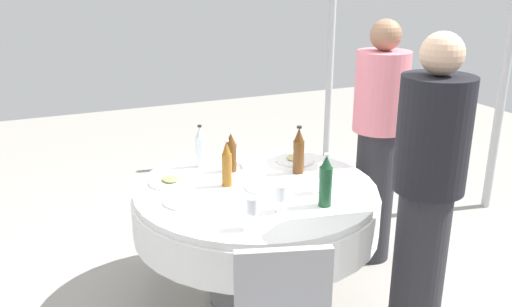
{
  "coord_description": "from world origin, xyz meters",
  "views": [
    {
      "loc": [
        -2.63,
        1.13,
        1.93
      ],
      "look_at": [
        0.0,
        0.0,
        0.94
      ],
      "focal_mm": 38.16,
      "sensor_mm": 36.0,
      "label": 1
    }
  ],
  "objects_px": {
    "bottle_brown_west": "(299,151)",
    "plate_north": "(268,186)",
    "wine_glass_far": "(252,207)",
    "wine_glass_mid": "(323,173)",
    "bottle_clear_south": "(200,147)",
    "bottle_brown_right": "(231,153)",
    "bottle_amber_far": "(227,165)",
    "plate_left": "(294,160)",
    "person_south": "(426,197)",
    "dining_table": "(256,210)",
    "plate_east": "(171,181)",
    "bottle_dark_green_front": "(326,182)",
    "person_front": "(378,140)",
    "wine_glass_right": "(281,193)",
    "plate_near": "(186,201)"
  },
  "relations": [
    {
      "from": "bottle_clear_south",
      "to": "bottle_brown_west",
      "type": "bearing_deg",
      "value": -123.9
    },
    {
      "from": "bottle_brown_right",
      "to": "plate_left",
      "type": "height_order",
      "value": "bottle_brown_right"
    },
    {
      "from": "bottle_brown_right",
      "to": "plate_north",
      "type": "distance_m",
      "value": 0.36
    },
    {
      "from": "bottle_brown_west",
      "to": "bottle_clear_south",
      "type": "bearing_deg",
      "value": 56.1
    },
    {
      "from": "bottle_brown_west",
      "to": "bottle_amber_far",
      "type": "xyz_separation_m",
      "value": [
        -0.02,
        0.47,
        -0.01
      ]
    },
    {
      "from": "bottle_amber_far",
      "to": "wine_glass_far",
      "type": "xyz_separation_m",
      "value": [
        -0.55,
        0.08,
        -0.02
      ]
    },
    {
      "from": "wine_glass_right",
      "to": "wine_glass_far",
      "type": "relative_size",
      "value": 0.89
    },
    {
      "from": "wine_glass_far",
      "to": "wine_glass_mid",
      "type": "xyz_separation_m",
      "value": [
        0.25,
        -0.53,
        0.01
      ]
    },
    {
      "from": "plate_north",
      "to": "plate_left",
      "type": "relative_size",
      "value": 1.04
    },
    {
      "from": "bottle_brown_west",
      "to": "plate_north",
      "type": "height_order",
      "value": "bottle_brown_west"
    },
    {
      "from": "bottle_clear_south",
      "to": "bottle_brown_right",
      "type": "height_order",
      "value": "bottle_clear_south"
    },
    {
      "from": "plate_left",
      "to": "plate_east",
      "type": "bearing_deg",
      "value": 93.01
    },
    {
      "from": "bottle_brown_right",
      "to": "plate_near",
      "type": "relative_size",
      "value": 1.06
    },
    {
      "from": "dining_table",
      "to": "bottle_brown_west",
      "type": "distance_m",
      "value": 0.44
    },
    {
      "from": "bottle_brown_right",
      "to": "plate_left",
      "type": "distance_m",
      "value": 0.44
    },
    {
      "from": "bottle_clear_south",
      "to": "dining_table",
      "type": "bearing_deg",
      "value": -156.56
    },
    {
      "from": "bottle_clear_south",
      "to": "bottle_amber_far",
      "type": "xyz_separation_m",
      "value": [
        -0.36,
        -0.04,
        0.0
      ]
    },
    {
      "from": "wine_glass_right",
      "to": "plate_north",
      "type": "bearing_deg",
      "value": -12.61
    },
    {
      "from": "plate_north",
      "to": "bottle_amber_far",
      "type": "bearing_deg",
      "value": 59.86
    },
    {
      "from": "bottle_dark_green_front",
      "to": "bottle_clear_south",
      "type": "height_order",
      "value": "bottle_dark_green_front"
    },
    {
      "from": "bottle_brown_west",
      "to": "wine_glass_right",
      "type": "height_order",
      "value": "bottle_brown_west"
    },
    {
      "from": "wine_glass_far",
      "to": "plate_left",
      "type": "xyz_separation_m",
      "value": [
        0.76,
        -0.61,
        -0.1
      ]
    },
    {
      "from": "plate_near",
      "to": "plate_east",
      "type": "bearing_deg",
      "value": 1.19
    },
    {
      "from": "bottle_clear_south",
      "to": "bottle_brown_right",
      "type": "bearing_deg",
      "value": -135.92
    },
    {
      "from": "wine_glass_right",
      "to": "person_south",
      "type": "relative_size",
      "value": 0.09
    },
    {
      "from": "bottle_brown_west",
      "to": "dining_table",
      "type": "bearing_deg",
      "value": 106.49
    },
    {
      "from": "plate_north",
      "to": "plate_left",
      "type": "height_order",
      "value": "plate_left"
    },
    {
      "from": "bottle_brown_right",
      "to": "plate_near",
      "type": "height_order",
      "value": "bottle_brown_right"
    },
    {
      "from": "person_south",
      "to": "bottle_brown_west",
      "type": "bearing_deg",
      "value": -110.69
    },
    {
      "from": "bottle_brown_west",
      "to": "plate_east",
      "type": "distance_m",
      "value": 0.78
    },
    {
      "from": "wine_glass_mid",
      "to": "person_south",
      "type": "bearing_deg",
      "value": -151.99
    },
    {
      "from": "wine_glass_mid",
      "to": "person_front",
      "type": "relative_size",
      "value": 0.1
    },
    {
      "from": "dining_table",
      "to": "bottle_amber_far",
      "type": "relative_size",
      "value": 5.09
    },
    {
      "from": "bottle_dark_green_front",
      "to": "bottle_brown_right",
      "type": "bearing_deg",
      "value": 21.92
    },
    {
      "from": "bottle_brown_west",
      "to": "plate_left",
      "type": "height_order",
      "value": "bottle_brown_west"
    },
    {
      "from": "bottle_clear_south",
      "to": "plate_near",
      "type": "height_order",
      "value": "bottle_clear_south"
    },
    {
      "from": "bottle_dark_green_front",
      "to": "wine_glass_mid",
      "type": "xyz_separation_m",
      "value": [
        0.16,
        -0.08,
        -0.02
      ]
    },
    {
      "from": "bottle_clear_south",
      "to": "wine_glass_far",
      "type": "bearing_deg",
      "value": 177.81
    },
    {
      "from": "wine_glass_mid",
      "to": "bottle_brown_right",
      "type": "bearing_deg",
      "value": 34.18
    },
    {
      "from": "bottle_clear_south",
      "to": "person_front",
      "type": "xyz_separation_m",
      "value": [
        -0.28,
        -1.12,
        -0.01
      ]
    },
    {
      "from": "wine_glass_far",
      "to": "person_south",
      "type": "height_order",
      "value": "person_south"
    },
    {
      "from": "dining_table",
      "to": "wine_glass_mid",
      "type": "height_order",
      "value": "wine_glass_mid"
    },
    {
      "from": "bottle_brown_west",
      "to": "plate_left",
      "type": "xyz_separation_m",
      "value": [
        0.19,
        -0.07,
        -0.12
      ]
    },
    {
      "from": "bottle_brown_west",
      "to": "wine_glass_far",
      "type": "bearing_deg",
      "value": 136.54
    },
    {
      "from": "person_front",
      "to": "bottle_clear_south",
      "type": "bearing_deg",
      "value": -113.47
    },
    {
      "from": "bottle_amber_far",
      "to": "plate_near",
      "type": "height_order",
      "value": "bottle_amber_far"
    },
    {
      "from": "bottle_brown_west",
      "to": "person_front",
      "type": "height_order",
      "value": "person_front"
    },
    {
      "from": "dining_table",
      "to": "person_front",
      "type": "xyz_separation_m",
      "value": [
        0.16,
        -0.93,
        0.26
      ]
    },
    {
      "from": "person_south",
      "to": "plate_left",
      "type": "bearing_deg",
      "value": -117.43
    },
    {
      "from": "bottle_brown_west",
      "to": "plate_east",
      "type": "bearing_deg",
      "value": 79.26
    }
  ]
}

